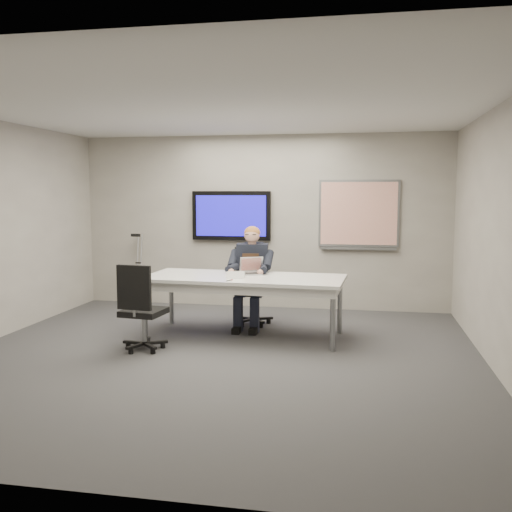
% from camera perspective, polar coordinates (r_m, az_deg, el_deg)
% --- Properties ---
extents(floor, '(6.00, 6.00, 0.02)m').
position_cam_1_polar(floor, '(6.62, -4.01, -10.12)').
color(floor, '#333335').
rests_on(floor, ground).
extents(ceiling, '(6.00, 6.00, 0.02)m').
position_cam_1_polar(ceiling, '(6.41, -4.21, 14.63)').
color(ceiling, silver).
rests_on(ceiling, wall_back).
extents(wall_back, '(6.00, 0.02, 2.80)m').
position_cam_1_polar(wall_back, '(9.29, 0.60, 3.43)').
color(wall_back, gray).
rests_on(wall_back, ground).
extents(wall_front, '(6.00, 0.02, 2.80)m').
position_cam_1_polar(wall_front, '(3.56, -16.48, -1.58)').
color(wall_front, gray).
rests_on(wall_front, ground).
extents(wall_right, '(0.02, 6.00, 2.80)m').
position_cam_1_polar(wall_right, '(6.31, 23.28, 1.52)').
color(wall_right, gray).
rests_on(wall_right, ground).
extents(conference_table, '(2.62, 1.20, 0.79)m').
position_cam_1_polar(conference_table, '(7.42, -1.18, -2.74)').
color(conference_table, silver).
rests_on(conference_table, ground).
extents(tv_display, '(1.30, 0.09, 0.80)m').
position_cam_1_polar(tv_display, '(9.33, -2.49, 4.05)').
color(tv_display, black).
rests_on(tv_display, wall_back).
extents(whiteboard, '(1.25, 0.08, 1.10)m').
position_cam_1_polar(whiteboard, '(9.11, 10.24, 4.09)').
color(whiteboard, gray).
rests_on(whiteboard, wall_back).
extents(office_chair_far, '(0.68, 0.68, 1.09)m').
position_cam_1_polar(office_chair_far, '(8.19, -0.38, -4.43)').
color(office_chair_far, black).
rests_on(office_chair_far, ground).
extents(office_chair_near, '(0.55, 0.55, 1.05)m').
position_cam_1_polar(office_chair_near, '(6.94, -11.32, -6.65)').
color(office_chair_near, black).
rests_on(office_chair_near, ground).
extents(seated_person, '(0.46, 0.79, 1.41)m').
position_cam_1_polar(seated_person, '(7.90, -0.61, -3.16)').
color(seated_person, '#1D2131').
rests_on(seated_person, office_chair_far).
extents(crutch, '(0.23, 0.49, 1.26)m').
position_cam_1_polar(crutch, '(9.77, -11.65, -1.19)').
color(crutch, '#B1B4BA').
rests_on(crutch, ground).
extents(laptop, '(0.38, 0.41, 0.22)m').
position_cam_1_polar(laptop, '(7.62, -0.60, -1.39)').
color(laptop, silver).
rests_on(laptop, conference_table).
extents(name_tent, '(0.23, 0.13, 0.09)m').
position_cam_1_polar(name_tent, '(7.23, -2.05, -1.89)').
color(name_tent, white).
rests_on(name_tent, conference_table).
extents(pen, '(0.06, 0.12, 0.01)m').
position_cam_1_polar(pen, '(7.05, -2.67, -2.44)').
color(pen, black).
rests_on(pen, conference_table).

